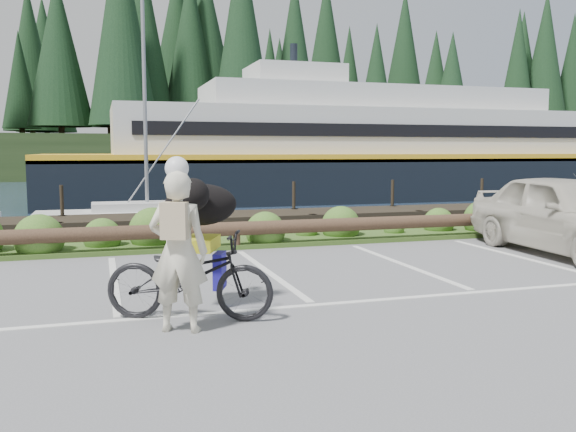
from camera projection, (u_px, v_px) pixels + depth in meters
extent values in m
plane|color=#5E5E61|center=(305.00, 299.00, 8.75)|extent=(72.00, 72.00, 0.00)
plane|color=#1C2D44|center=(133.00, 188.00, 54.49)|extent=(160.00, 160.00, 0.00)
cube|color=#3D5B21|center=(230.00, 242.00, 13.78)|extent=(34.00, 1.60, 0.10)
imported|color=black|center=(190.00, 276.00, 7.61)|extent=(2.24, 1.48, 1.11)
imported|color=beige|center=(178.00, 252.00, 7.08)|extent=(0.81, 0.68, 1.90)
ellipsoid|color=black|center=(201.00, 205.00, 8.20)|extent=(0.81, 1.09, 0.56)
imported|color=beige|center=(569.00, 214.00, 12.39)|extent=(2.21, 4.98, 1.66)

